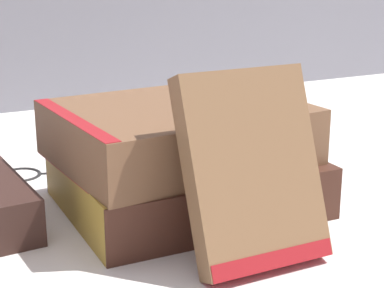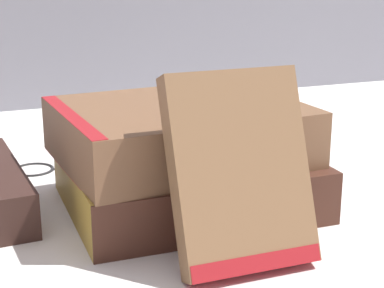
{
  "view_description": "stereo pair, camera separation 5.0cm",
  "coord_description": "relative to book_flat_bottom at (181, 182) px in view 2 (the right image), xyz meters",
  "views": [
    {
      "loc": [
        -0.21,
        -0.46,
        0.21
      ],
      "look_at": [
        0.02,
        0.0,
        0.06
      ],
      "focal_mm": 60.0,
      "sensor_mm": 36.0,
      "label": 1
    },
    {
      "loc": [
        -0.17,
        -0.48,
        0.21
      ],
      "look_at": [
        0.02,
        0.0,
        0.06
      ],
      "focal_mm": 60.0,
      "sensor_mm": 36.0,
      "label": 2
    }
  ],
  "objects": [
    {
      "name": "ground_plane",
      "position": [
        -0.02,
        -0.02,
        -0.02
      ],
      "size": [
        3.0,
        3.0,
        0.0
      ],
      "primitive_type": "plane",
      "color": "silver"
    },
    {
      "name": "reading_glasses",
      "position": [
        -0.08,
        0.14,
        -0.02
      ],
      "size": [
        0.1,
        0.07,
        0.0
      ],
      "rotation": [
        0.0,
        0.0,
        -0.31
      ],
      "color": "black",
      "rests_on": "ground_plane"
    },
    {
      "name": "pocket_watch",
      "position": [
        0.05,
        -0.03,
        0.07
      ],
      "size": [
        0.06,
        0.06,
        0.01
      ],
      "color": "white",
      "rests_on": "book_flat_top"
    },
    {
      "name": "book_flat_top",
      "position": [
        -0.01,
        0.0,
        0.05
      ],
      "size": [
        0.21,
        0.17,
        0.05
      ],
      "rotation": [
        0.0,
        0.0,
        0.07
      ],
      "color": "brown",
      "rests_on": "book_flat_bottom"
    },
    {
      "name": "book_flat_bottom",
      "position": [
        0.0,
        0.0,
        0.0
      ],
      "size": [
        0.21,
        0.17,
        0.05
      ],
      "rotation": [
        0.0,
        0.0,
        -0.01
      ],
      "color": "#422319",
      "rests_on": "ground_plane"
    },
    {
      "name": "book_leaning_front",
      "position": [
        0.0,
        -0.12,
        0.04
      ],
      "size": [
        0.1,
        0.07,
        0.14
      ],
      "rotation": [
        -0.36,
        0.0,
        0.0
      ],
      "color": "brown",
      "rests_on": "ground_plane"
    }
  ]
}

